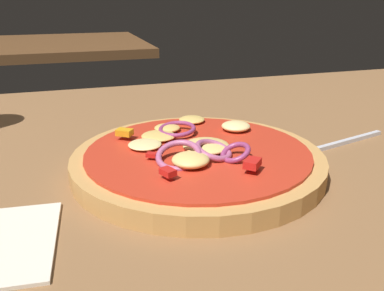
# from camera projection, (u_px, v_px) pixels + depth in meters

# --- Properties ---
(dining_table) EXTENTS (1.32, 0.88, 0.03)m
(dining_table) POSITION_uv_depth(u_px,v_px,m) (232.00, 182.00, 0.45)
(dining_table) COLOR brown
(dining_table) RESTS_ON ground
(pizza) EXTENTS (0.26, 0.26, 0.04)m
(pizza) POSITION_uv_depth(u_px,v_px,m) (197.00, 159.00, 0.44)
(pizza) COLOR tan
(pizza) RESTS_ON dining_table
(fork) EXTENTS (0.18, 0.06, 0.01)m
(fork) POSITION_uv_depth(u_px,v_px,m) (326.00, 147.00, 0.50)
(fork) COLOR silver
(fork) RESTS_ON dining_table
(background_table) EXTENTS (0.76, 0.60, 0.03)m
(background_table) POSITION_uv_depth(u_px,v_px,m) (37.00, 47.00, 1.51)
(background_table) COLOR brown
(background_table) RESTS_ON ground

